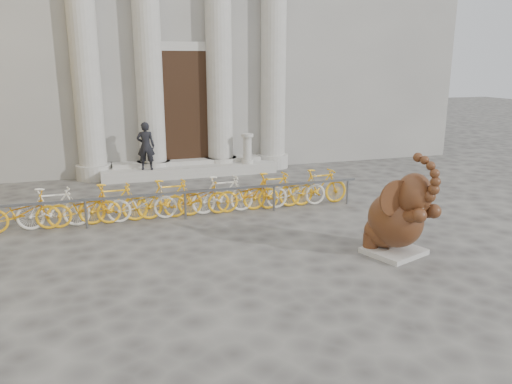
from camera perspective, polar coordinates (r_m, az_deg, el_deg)
name	(u,v)px	position (r m, az deg, el deg)	size (l,w,h in m)	color
ground	(288,286)	(8.97, 3.69, -10.63)	(80.00, 80.00, 0.00)	#474442
classical_building	(162,10)	(22.78, -10.75, 19.80)	(22.00, 10.70, 12.00)	gray
entrance_steps	(190,170)	(17.58, -7.54, 2.52)	(6.00, 1.20, 0.36)	#A8A59E
elephant_statue	(398,218)	(10.47, 15.89, -2.85)	(1.44, 1.70, 2.15)	#A8A59E
bike_rack	(183,197)	(12.77, -8.36, -0.63)	(9.42, 0.53, 1.00)	slate
pedestrian	(146,146)	(16.87, -12.49, 5.16)	(0.58, 0.38, 1.59)	black
balustrade_post	(247,150)	(17.63, -1.00, 4.87)	(0.43, 0.43, 1.04)	#A8A59E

